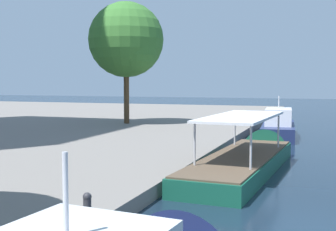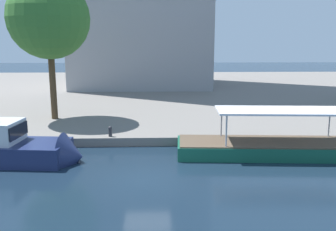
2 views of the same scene
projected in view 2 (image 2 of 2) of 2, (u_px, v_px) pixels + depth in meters
ground_plane at (147, 179)px, 18.86m from camera, size 220.00×220.00×0.00m
dock_promenade at (152, 90)px, 51.62m from camera, size 120.00×55.00×0.61m
motor_yacht_1 at (10, 150)px, 21.51m from camera, size 9.25×3.75×4.72m
tour_boat_2 at (297, 150)px, 22.75m from camera, size 14.14×3.98×4.15m
mooring_bollard_0 at (110, 131)px, 24.91m from camera, size 0.27×0.27×0.73m
tree_1 at (51, 17)px, 29.35m from camera, size 6.64×6.64×11.64m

